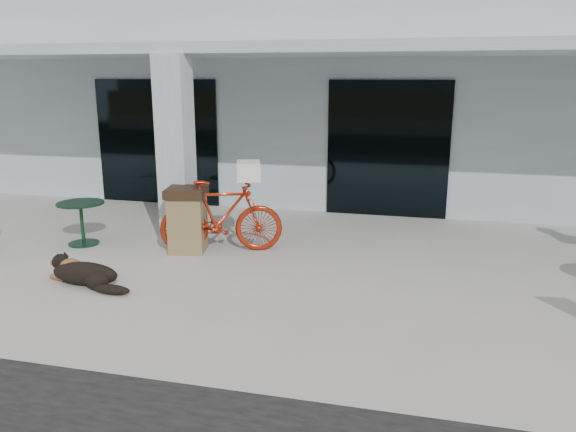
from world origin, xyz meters
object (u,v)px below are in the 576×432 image
(bicycle, at_px, (221,216))
(cafe_table_near, at_px, (82,223))
(dog, at_px, (85,272))
(trash_receptacle, at_px, (188,220))

(bicycle, bearing_deg, cafe_table_near, 75.48)
(dog, relative_size, cafe_table_near, 1.44)
(bicycle, xyz_separation_m, trash_receptacle, (-0.54, -0.10, -0.06))
(bicycle, relative_size, dog, 1.76)
(trash_receptacle, bearing_deg, bicycle, 10.50)
(cafe_table_near, bearing_deg, trash_receptacle, 2.38)
(cafe_table_near, bearing_deg, bicycle, 4.21)
(dog, distance_m, cafe_table_near, 2.04)
(bicycle, height_order, cafe_table_near, bicycle)
(cafe_table_near, xyz_separation_m, trash_receptacle, (1.88, 0.08, 0.16))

